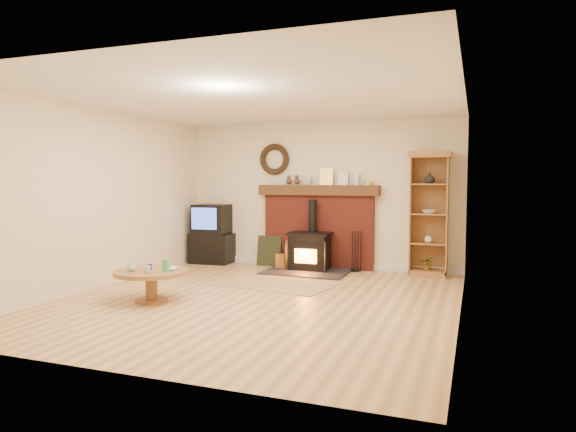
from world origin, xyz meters
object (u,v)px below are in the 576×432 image
at_px(tv_unit, 212,235).
at_px(coffee_table, 151,276).
at_px(wood_stove, 309,253).
at_px(curio_cabinet, 429,214).

relative_size(tv_unit, coffee_table, 1.17).
bearing_deg(tv_unit, wood_stove, -5.71).
xyz_separation_m(curio_cabinet, coffee_table, (-3.21, -3.10, -0.68)).
relative_size(tv_unit, curio_cabinet, 0.55).
distance_m(wood_stove, coffee_table, 3.08).
xyz_separation_m(tv_unit, curio_cabinet, (3.97, 0.09, 0.48)).
xyz_separation_m(wood_stove, curio_cabinet, (1.97, 0.29, 0.69)).
xyz_separation_m(wood_stove, coffee_table, (-1.24, -2.82, 0.01)).
distance_m(tv_unit, coffee_table, 3.12).
relative_size(wood_stove, coffee_table, 1.47).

